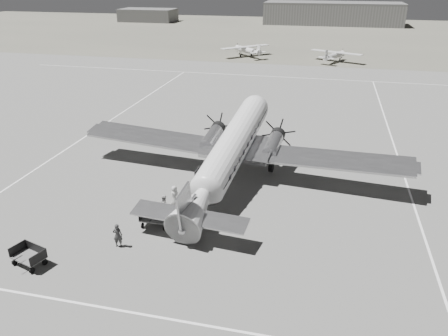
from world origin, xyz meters
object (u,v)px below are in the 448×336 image
Objects in this scene: shed_secondary at (148,15)px; dc3_airliner at (230,153)px; ramp_agent at (165,205)px; baggage_cart_near at (155,218)px; light_plane_right at (335,56)px; baggage_cart_far at (29,257)px; ground_crew at (118,235)px; passenger at (174,195)px; light_plane_left at (247,51)px; hangar_main at (332,13)px.

shed_secondary is 0.66× the size of dc3_airliner.
baggage_cart_near is at bearing 167.54° from ramp_agent.
light_plane_right reaches higher than baggage_cart_far.
ramp_agent is at bearing 68.91° from baggage_cart_far.
dc3_airliner is 54.39m from light_plane_right.
ground_crew is at bearing 153.55° from ramp_agent.
passenger is at bearing -66.91° from shed_secondary.
light_plane_left is 7.23× the size of passenger.
dc3_airliner is 11.11m from ground_crew.
light_plane_left is 63.07m from baggage_cart_near.
ground_crew is (4.38, -65.54, -0.32)m from light_plane_left.
dc3_airliner is (53.49, -114.01, 0.59)m from shed_secondary.
dc3_airliner is (-6.51, -119.01, -0.71)m from hangar_main.
light_plane_right is (61.23, -60.20, -0.97)m from shed_secondary.
light_plane_right is at bearing 13.41° from passenger.
dc3_airliner is 2.76× the size of light_plane_right.
hangar_main is at bearing 19.53° from passenger.
dc3_airliner is at bearing 63.33° from baggage_cart_near.
hangar_main reaches higher than light_plane_left.
hangar_main is at bearing 100.24° from baggage_cart_far.
dc3_airliner is 5.55m from passenger.
passenger is (5.97, -59.84, -0.37)m from light_plane_left.
baggage_cart_far is at bearing 22.95° from ground_crew.
dc3_airliner is at bearing -125.06° from light_plane_left.
ground_crew is 4.45m from ramp_agent.
baggage_cart_far is (44.74, -126.78, -1.46)m from shed_secondary.
hangar_main is at bearing 4.76° from shed_secondary.
light_plane_right is 6.63× the size of ramp_agent.
dc3_airliner is 15.61m from baggage_cart_far.
dc3_airliner reaches higher than baggage_cart_near.
dc3_airliner reaches higher than baggage_cart_far.
baggage_cart_near is at bearing -161.54° from passenger.
light_plane_right is 5.12× the size of baggage_cart_far.
dc3_airliner reaches higher than ramp_agent.
baggage_cart_near is 1.30× the size of ramp_agent.
light_plane_left is at bearing 29.67° from passenger.
shed_secondary is (-60.00, -5.00, -1.30)m from hangar_main.
passenger is (-9.59, -123.23, -2.57)m from hangar_main.
hangar_main is 123.63m from passenger.
dc3_airliner is at bearing -12.13° from passenger.
dc3_airliner is 18.63× the size of passenger.
ground_crew is 1.04× the size of ramp_agent.
shed_secondary is 128.54m from passenger.
light_plane_left is at bearing -2.41° from ramp_agent.
baggage_cart_near is at bearing -109.55° from dc3_airliner.
hangar_main reaches higher than light_plane_right.
baggage_cart_far is at bearing -79.31° from light_plane_right.
light_plane_left is at bearing 107.09° from baggage_cart_far.
shed_secondary is 134.45m from baggage_cart_far.
hangar_main reaches higher than baggage_cart_near.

